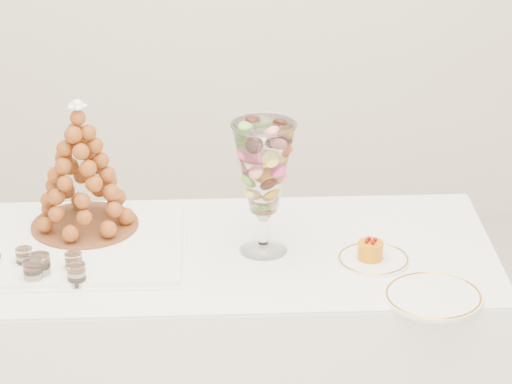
{
  "coord_description": "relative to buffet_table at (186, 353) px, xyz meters",
  "views": [
    {
      "loc": [
        0.06,
        -2.73,
        2.28
      ],
      "look_at": [
        0.11,
        0.22,
        0.93
      ],
      "focal_mm": 85.0,
      "sensor_mm": 36.0,
      "label": 1
    }
  ],
  "objects": [
    {
      "name": "macaron_vase",
      "position": [
        0.23,
        0.01,
        0.59
      ],
      "size": [
        0.18,
        0.18,
        0.39
      ],
      "color": "white",
      "rests_on": "buffet_table"
    },
    {
      "name": "verrine_b",
      "position": [
        -0.38,
        -0.16,
        0.38
      ],
      "size": [
        0.07,
        0.07,
        0.08
      ],
      "primitive_type": "cylinder",
      "rotation": [
        0.0,
        0.0,
        -0.29
      ],
      "color": "white",
      "rests_on": "buffet_table"
    },
    {
      "name": "verrine_d",
      "position": [
        -0.4,
        -0.19,
        0.38
      ],
      "size": [
        0.05,
        0.05,
        0.07
      ],
      "primitive_type": "cylinder",
      "rotation": [
        0.0,
        0.0,
        0.01
      ],
      "color": "white",
      "rests_on": "buffet_table"
    },
    {
      "name": "verrine_c",
      "position": [
        -0.3,
        -0.13,
        0.37
      ],
      "size": [
        0.06,
        0.06,
        0.07
      ],
      "primitive_type": "cylinder",
      "rotation": [
        0.0,
        0.0,
        -0.16
      ],
      "color": "white",
      "rests_on": "buffet_table"
    },
    {
      "name": "verrine_a",
      "position": [
        -0.44,
        -0.1,
        0.37
      ],
      "size": [
        0.05,
        0.05,
        0.06
      ],
      "primitive_type": "cylinder",
      "rotation": [
        0.0,
        0.0,
        -0.11
      ],
      "color": "white",
      "rests_on": "buffet_table"
    },
    {
      "name": "buffet_table",
      "position": [
        0.0,
        0.0,
        0.0
      ],
      "size": [
        1.82,
        0.77,
        0.68
      ],
      "rotation": [
        0.0,
        0.0,
        0.03
      ],
      "color": "white",
      "rests_on": "ground"
    },
    {
      "name": "verrine_e",
      "position": [
        -0.28,
        -0.2,
        0.38
      ],
      "size": [
        0.06,
        0.06,
        0.07
      ],
      "primitive_type": "cylinder",
      "rotation": [
        0.0,
        0.0,
        0.1
      ],
      "color": "white",
      "rests_on": "buffet_table"
    },
    {
      "name": "mousse_cake",
      "position": [
        0.53,
        -0.07,
        0.38
      ],
      "size": [
        0.07,
        0.07,
        0.06
      ],
      "color": "#C86F09",
      "rests_on": "cake_plate"
    },
    {
      "name": "cake_plate",
      "position": [
        0.54,
        -0.07,
        0.35
      ],
      "size": [
        0.2,
        0.2,
        0.01
      ],
      "primitive_type": "cylinder",
      "color": "white",
      "rests_on": "buffet_table"
    },
    {
      "name": "croquembouche",
      "position": [
        -0.3,
        0.13,
        0.56
      ],
      "size": [
        0.32,
        0.32,
        0.4
      ],
      "rotation": [
        0.0,
        0.0,
        -0.18
      ],
      "color": "brown",
      "rests_on": "lace_tray"
    },
    {
      "name": "lace_tray",
      "position": [
        -0.34,
        0.02,
        0.35
      ],
      "size": [
        0.67,
        0.51,
        0.02
      ],
      "primitive_type": "cube",
      "rotation": [
        0.0,
        0.0,
        0.03
      ],
      "color": "white",
      "rests_on": "buffet_table"
    },
    {
      "name": "spare_plate",
      "position": [
        0.68,
        -0.28,
        0.35
      ],
      "size": [
        0.26,
        0.26,
        0.01
      ],
      "primitive_type": "cylinder",
      "color": "white",
      "rests_on": "buffet_table"
    }
  ]
}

